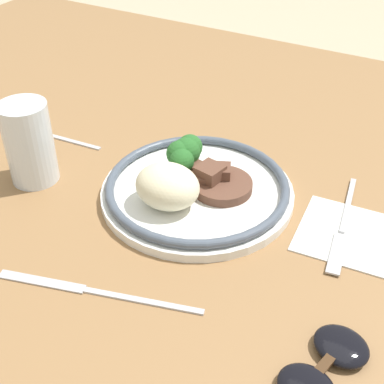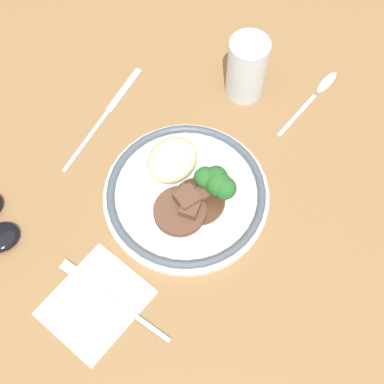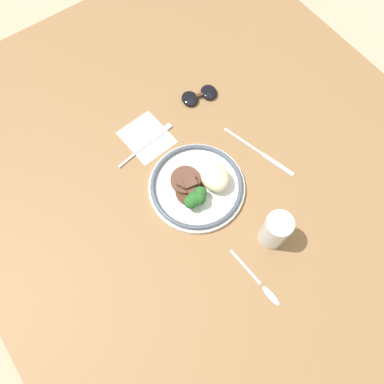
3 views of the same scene
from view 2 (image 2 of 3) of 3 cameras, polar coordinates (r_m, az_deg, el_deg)
The scene contains 8 objects.
ground_plane at distance 0.89m, azimuth -2.06°, elevation 1.24°, with size 8.00×8.00×0.00m, color tan.
dining_table at distance 0.87m, azimuth -2.11°, elevation 1.93°, with size 1.60×1.26×0.04m.
napkin at distance 0.78m, azimuth -10.24°, elevation -11.55°, with size 0.14×0.12×0.00m.
plate at distance 0.81m, azimuth -0.56°, elevation 0.30°, with size 0.25×0.25×0.07m.
juice_glass at distance 0.89m, azimuth 5.85°, elevation 12.86°, with size 0.06×0.06×0.11m.
fork at distance 0.78m, azimuth -9.41°, elevation -10.59°, with size 0.04×0.19×0.00m.
knife at distance 0.91m, azimuth -9.13°, elevation 8.23°, with size 0.23×0.07×0.00m.
spoon at distance 0.95m, azimuth 13.43°, elevation 10.52°, with size 0.17×0.02×0.01m.
Camera 2 is at (-0.28, -0.31, 0.79)m, focal length 50.00 mm.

